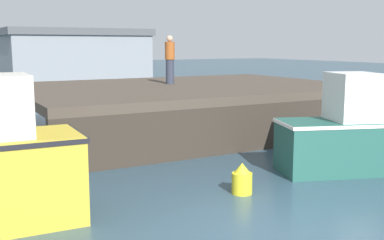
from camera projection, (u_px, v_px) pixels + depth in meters
ground at (280, 236)px, 7.52m from camera, size 120.00×160.00×0.10m
pier at (193, 94)px, 16.05m from camera, size 11.09×7.97×1.56m
fishing_boat_near_right at (341, 135)px, 11.00m from camera, size 2.95×2.13×2.30m
dockworker at (170, 60)px, 16.73m from camera, size 0.34×0.34×1.69m
warehouse at (74, 56)px, 36.57m from camera, size 10.43×7.26×4.10m
mooring_buoy_foreground at (242, 180)px, 9.47m from camera, size 0.41×0.41×0.63m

